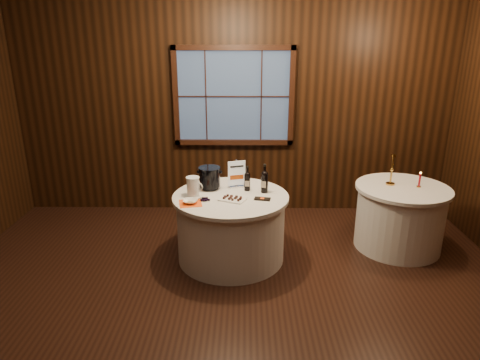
{
  "coord_description": "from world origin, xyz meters",
  "views": [
    {
      "loc": [
        0.15,
        -3.39,
        2.45
      ],
      "look_at": [
        0.1,
        0.9,
        0.98
      ],
      "focal_mm": 32.0,
      "sensor_mm": 36.0,
      "label": 1
    }
  ],
  "objects_px": {
    "sign_stand": "(236,178)",
    "grape_bunch": "(205,199)",
    "ice_bucket": "(210,178)",
    "red_candle": "(419,181)",
    "brass_candlestick": "(391,174)",
    "port_bottle_right": "(265,180)",
    "glass_pitcher": "(193,186)",
    "port_bottle_left": "(247,180)",
    "main_table": "(231,227)",
    "chocolate_plate": "(233,199)",
    "chocolate_box": "(262,199)",
    "cracker_bowl": "(190,201)",
    "side_table": "(399,217)"
  },
  "relations": [
    {
      "from": "port_bottle_right",
      "to": "chocolate_box",
      "type": "relative_size",
      "value": 1.92
    },
    {
      "from": "grape_bunch",
      "to": "glass_pitcher",
      "type": "relative_size",
      "value": 0.77
    },
    {
      "from": "port_bottle_left",
      "to": "chocolate_box",
      "type": "distance_m",
      "value": 0.35
    },
    {
      "from": "port_bottle_left",
      "to": "brass_candlestick",
      "type": "xyz_separation_m",
      "value": [
        1.69,
        0.22,
        0.01
      ]
    },
    {
      "from": "chocolate_plate",
      "to": "port_bottle_right",
      "type": "bearing_deg",
      "value": 34.8
    },
    {
      "from": "chocolate_plate",
      "to": "brass_candlestick",
      "type": "distance_m",
      "value": 1.92
    },
    {
      "from": "chocolate_plate",
      "to": "chocolate_box",
      "type": "bearing_deg",
      "value": 3.88
    },
    {
      "from": "side_table",
      "to": "glass_pitcher",
      "type": "relative_size",
      "value": 5.12
    },
    {
      "from": "port_bottle_left",
      "to": "brass_candlestick",
      "type": "bearing_deg",
      "value": 8.92
    },
    {
      "from": "chocolate_box",
      "to": "cracker_bowl",
      "type": "bearing_deg",
      "value": -158.92
    },
    {
      "from": "sign_stand",
      "to": "port_bottle_right",
      "type": "xyz_separation_m",
      "value": [
        0.32,
        -0.17,
        0.03
      ]
    },
    {
      "from": "main_table",
      "to": "red_candle",
      "type": "relative_size",
      "value": 6.87
    },
    {
      "from": "red_candle",
      "to": "brass_candlestick",
      "type": "bearing_deg",
      "value": 163.43
    },
    {
      "from": "main_table",
      "to": "sign_stand",
      "type": "relative_size",
      "value": 3.9
    },
    {
      "from": "ice_bucket",
      "to": "chocolate_plate",
      "type": "distance_m",
      "value": 0.46
    },
    {
      "from": "port_bottle_right",
      "to": "brass_candlestick",
      "type": "height_order",
      "value": "brass_candlestick"
    },
    {
      "from": "main_table",
      "to": "ice_bucket",
      "type": "height_order",
      "value": "ice_bucket"
    },
    {
      "from": "main_table",
      "to": "grape_bunch",
      "type": "bearing_deg",
      "value": -148.01
    },
    {
      "from": "sign_stand",
      "to": "ice_bucket",
      "type": "relative_size",
      "value": 1.28
    },
    {
      "from": "brass_candlestick",
      "to": "chocolate_plate",
      "type": "bearing_deg",
      "value": -164.18
    },
    {
      "from": "ice_bucket",
      "to": "red_candle",
      "type": "xyz_separation_m",
      "value": [
        2.42,
        0.08,
        -0.06
      ]
    },
    {
      "from": "port_bottle_right",
      "to": "cracker_bowl",
      "type": "bearing_deg",
      "value": -136.35
    },
    {
      "from": "cracker_bowl",
      "to": "main_table",
      "type": "bearing_deg",
      "value": 30.48
    },
    {
      "from": "main_table",
      "to": "brass_candlestick",
      "type": "height_order",
      "value": "brass_candlestick"
    },
    {
      "from": "sign_stand",
      "to": "grape_bunch",
      "type": "distance_m",
      "value": 0.55
    },
    {
      "from": "sign_stand",
      "to": "glass_pitcher",
      "type": "distance_m",
      "value": 0.54
    },
    {
      "from": "main_table",
      "to": "sign_stand",
      "type": "bearing_deg",
      "value": 77.58
    },
    {
      "from": "chocolate_plate",
      "to": "cracker_bowl",
      "type": "height_order",
      "value": "cracker_bowl"
    },
    {
      "from": "sign_stand",
      "to": "red_candle",
      "type": "relative_size",
      "value": 1.76
    },
    {
      "from": "ice_bucket",
      "to": "red_candle",
      "type": "distance_m",
      "value": 2.42
    },
    {
      "from": "sign_stand",
      "to": "chocolate_plate",
      "type": "relative_size",
      "value": 1.03
    },
    {
      "from": "main_table",
      "to": "brass_candlestick",
      "type": "distance_m",
      "value": 1.98
    },
    {
      "from": "red_candle",
      "to": "chocolate_plate",
      "type": "bearing_deg",
      "value": -168.6
    },
    {
      "from": "port_bottle_right",
      "to": "red_candle",
      "type": "bearing_deg",
      "value": 26.18
    },
    {
      "from": "grape_bunch",
      "to": "brass_candlestick",
      "type": "bearing_deg",
      "value": 14.35
    },
    {
      "from": "main_table",
      "to": "chocolate_plate",
      "type": "bearing_deg",
      "value": -79.91
    },
    {
      "from": "grape_bunch",
      "to": "brass_candlestick",
      "type": "xyz_separation_m",
      "value": [
        2.14,
        0.55,
        0.11
      ]
    },
    {
      "from": "side_table",
      "to": "sign_stand",
      "type": "height_order",
      "value": "sign_stand"
    },
    {
      "from": "side_table",
      "to": "cracker_bowl",
      "type": "distance_m",
      "value": 2.51
    },
    {
      "from": "ice_bucket",
      "to": "grape_bunch",
      "type": "bearing_deg",
      "value": -93.71
    },
    {
      "from": "sign_stand",
      "to": "chocolate_box",
      "type": "height_order",
      "value": "sign_stand"
    },
    {
      "from": "chocolate_plate",
      "to": "red_candle",
      "type": "relative_size",
      "value": 1.71
    },
    {
      "from": "ice_bucket",
      "to": "glass_pitcher",
      "type": "height_order",
      "value": "ice_bucket"
    },
    {
      "from": "sign_stand",
      "to": "port_bottle_right",
      "type": "distance_m",
      "value": 0.36
    },
    {
      "from": "side_table",
      "to": "red_candle",
      "type": "relative_size",
      "value": 5.8
    },
    {
      "from": "red_candle",
      "to": "side_table",
      "type": "bearing_deg",
      "value": 176.48
    },
    {
      "from": "glass_pitcher",
      "to": "brass_candlestick",
      "type": "bearing_deg",
      "value": 31.61
    },
    {
      "from": "port_bottle_left",
      "to": "port_bottle_right",
      "type": "height_order",
      "value": "port_bottle_right"
    },
    {
      "from": "side_table",
      "to": "port_bottle_left",
      "type": "bearing_deg",
      "value": -175.65
    },
    {
      "from": "chocolate_box",
      "to": "brass_candlestick",
      "type": "distance_m",
      "value": 1.61
    }
  ]
}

